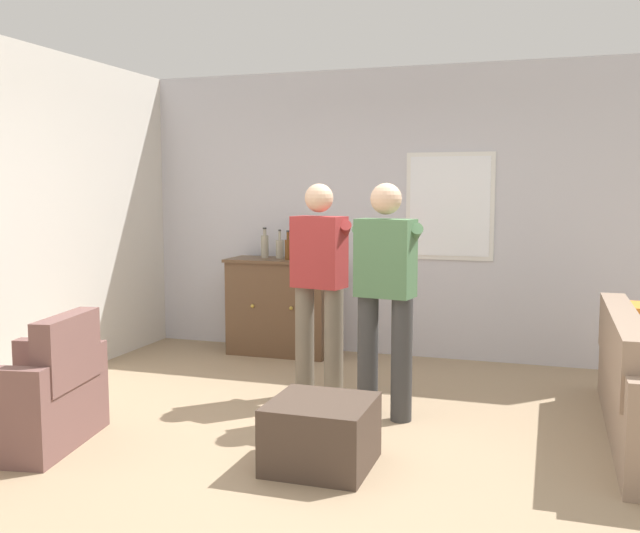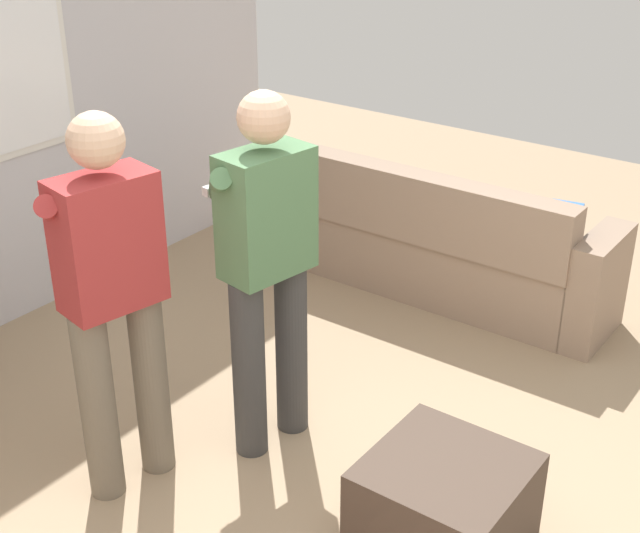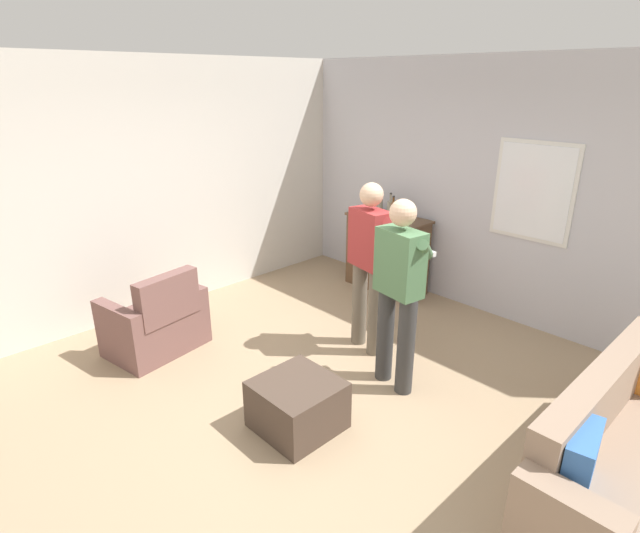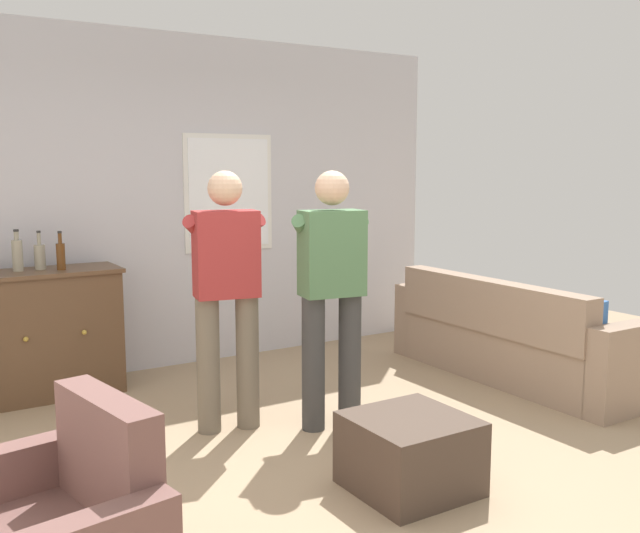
# 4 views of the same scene
# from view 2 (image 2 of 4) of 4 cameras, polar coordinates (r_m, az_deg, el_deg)

# --- Properties ---
(ground) EXTENTS (10.40, 10.40, 0.00)m
(ground) POSITION_cam_2_polar(r_m,az_deg,el_deg) (3.84, 1.84, -16.53)
(ground) COLOR #9E8466
(couch) EXTENTS (0.57, 2.25, 0.83)m
(couch) POSITION_cam_2_polar(r_m,az_deg,el_deg) (5.49, 7.11, 1.45)
(couch) COLOR gray
(couch) RESTS_ON ground
(ottoman) EXTENTS (0.59, 0.59, 0.40)m
(ottoman) POSITION_cam_2_polar(r_m,az_deg,el_deg) (3.68, 7.94, -14.88)
(ottoman) COLOR #47382D
(ottoman) RESTS_ON ground
(person_standing_left) EXTENTS (0.55, 0.51, 1.68)m
(person_standing_left) POSITION_cam_2_polar(r_m,az_deg,el_deg) (3.68, -13.19, -1.50)
(person_standing_left) COLOR #6B6051
(person_standing_left) RESTS_ON ground
(person_standing_right) EXTENTS (0.55, 0.50, 1.68)m
(person_standing_right) POSITION_cam_2_polar(r_m,az_deg,el_deg) (3.85, -3.48, 0.50)
(person_standing_right) COLOR #383838
(person_standing_right) RESTS_ON ground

